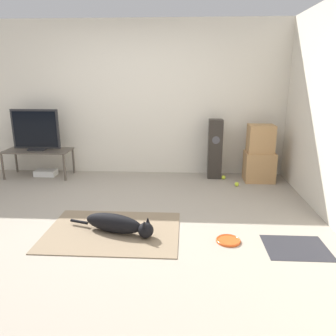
% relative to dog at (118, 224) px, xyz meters
% --- Properties ---
extents(ground_plane, '(12.00, 12.00, 0.00)m').
position_rel_dog_xyz_m(ground_plane, '(-0.19, 0.30, -0.11)').
color(ground_plane, '#9E9384').
extents(wall_back, '(8.00, 0.06, 2.55)m').
position_rel_dog_xyz_m(wall_back, '(-0.19, 2.40, 1.16)').
color(wall_back, silver).
rests_on(wall_back, ground_plane).
extents(area_rug, '(1.46, 1.06, 0.01)m').
position_rel_dog_xyz_m(area_rug, '(-0.08, 0.04, -0.11)').
color(area_rug, '#847056').
rests_on(area_rug, ground_plane).
extents(dog, '(0.99, 0.38, 0.22)m').
position_rel_dog_xyz_m(dog, '(0.00, 0.00, 0.00)').
color(dog, black).
rests_on(dog, area_rug).
extents(frisbee, '(0.25, 0.25, 0.03)m').
position_rel_dog_xyz_m(frisbee, '(1.17, -0.11, -0.10)').
color(frisbee, '#DB511E').
rests_on(frisbee, ground_plane).
extents(cardboard_box_lower, '(0.47, 0.38, 0.48)m').
position_rel_dog_xyz_m(cardboard_box_lower, '(1.91, 1.98, 0.13)').
color(cardboard_box_lower, tan).
rests_on(cardboard_box_lower, ground_plane).
extents(cardboard_box_upper, '(0.40, 0.33, 0.44)m').
position_rel_dog_xyz_m(cardboard_box_upper, '(1.91, 1.99, 0.58)').
color(cardboard_box_upper, tan).
rests_on(cardboard_box_upper, cardboard_box_lower).
extents(floor_speaker, '(0.23, 0.23, 0.98)m').
position_rel_dog_xyz_m(floor_speaker, '(1.20, 2.13, 0.38)').
color(floor_speaker, '#2D2823').
rests_on(floor_speaker, ground_plane).
extents(tv_stand, '(1.09, 0.50, 0.46)m').
position_rel_dog_xyz_m(tv_stand, '(-1.77, 2.03, 0.30)').
color(tv_stand, brown).
rests_on(tv_stand, ground_plane).
extents(tv, '(0.79, 0.20, 0.68)m').
position_rel_dog_xyz_m(tv, '(-1.77, 2.03, 0.68)').
color(tv, '#232326').
rests_on(tv, tv_stand).
extents(tennis_ball_by_boxes, '(0.07, 0.07, 0.07)m').
position_rel_dog_xyz_m(tennis_ball_by_boxes, '(1.52, 1.68, -0.08)').
color(tennis_ball_by_boxes, '#C6E033').
rests_on(tennis_ball_by_boxes, ground_plane).
extents(tennis_ball_near_speaker, '(0.07, 0.07, 0.07)m').
position_rel_dog_xyz_m(tennis_ball_near_speaker, '(1.35, 2.02, -0.08)').
color(tennis_ball_near_speaker, '#C6E033').
rests_on(tennis_ball_near_speaker, ground_plane).
extents(game_console, '(0.35, 0.22, 0.10)m').
position_rel_dog_xyz_m(game_console, '(-1.69, 2.06, -0.06)').
color(game_console, white).
rests_on(game_console, ground_plane).
extents(door_mat, '(0.62, 0.51, 0.01)m').
position_rel_dog_xyz_m(door_mat, '(1.84, -0.20, -0.11)').
color(door_mat, '#28282D').
rests_on(door_mat, ground_plane).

